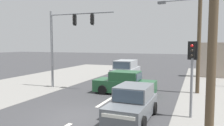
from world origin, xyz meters
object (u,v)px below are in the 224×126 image
Objects in this scene: utility_pole_midground_right at (197,23)px; suv_crossing_left at (126,71)px; sedan_kerbside_parked at (125,84)px; traffic_signal_mast at (66,35)px; pedestal_signal_right_kerb at (192,66)px; hatchback_receding_far at (133,104)px.

utility_pole_midground_right reaches higher than suv_crossing_left.
suv_crossing_left is at bearing 106.79° from sedan_kerbside_parked.
pedestal_signal_right_kerb is at bearing -22.80° from traffic_signal_mast.
sedan_kerbside_parked is 0.93× the size of suv_crossing_left.
suv_crossing_left is (-1.75, 5.80, 0.18)m from sedan_kerbside_parked.
traffic_signal_mast reaches higher than suv_crossing_left.
utility_pole_midground_right is 6.10m from pedestal_signal_right_kerb.
traffic_signal_mast is 10.18m from pedestal_signal_right_kerb.
traffic_signal_mast is (-9.41, -1.70, -0.72)m from utility_pole_midground_right.
utility_pole_midground_right is at bearing 88.39° from pedestal_signal_right_kerb.
utility_pole_midground_right is 2.12× the size of sedan_kerbside_parked.
traffic_signal_mast is at bearing 177.64° from sedan_kerbside_parked.
sedan_kerbside_parked is 1.16× the size of hatchback_receding_far.
hatchback_receding_far is 0.80× the size of suv_crossing_left.
traffic_signal_mast is at bearing 157.20° from pedestal_signal_right_kerb.
utility_pole_midground_right reaches higher than hatchback_receding_far.
sedan_kerbside_parked reaches higher than hatchback_receding_far.
suv_crossing_left is (-3.66, 10.57, 0.18)m from hatchback_receding_far.
sedan_kerbside_parked is (-4.57, -1.90, -4.17)m from utility_pole_midground_right.
pedestal_signal_right_kerb is 0.97× the size of hatchback_receding_far.
utility_pole_midground_right is 1.97× the size of suv_crossing_left.
utility_pole_midground_right is at bearing 10.23° from traffic_signal_mast.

